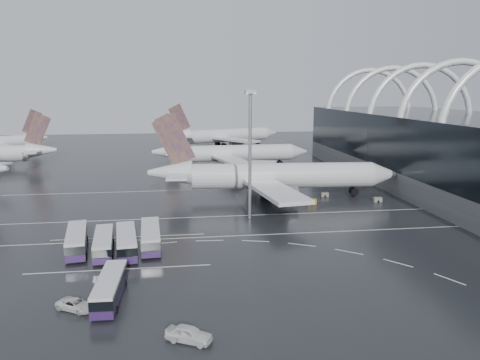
{
  "coord_description": "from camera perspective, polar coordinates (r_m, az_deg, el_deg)",
  "views": [
    {
      "loc": [
        -14.9,
        -85.37,
        27.09
      ],
      "look_at": [
        -0.75,
        16.63,
        7.0
      ],
      "focal_mm": 35.0,
      "sensor_mm": 36.0,
      "label": 1
    }
  ],
  "objects": [
    {
      "name": "bus_row_near_b",
      "position": [
        82.1,
        -16.3,
        -7.39
      ],
      "size": [
        4.25,
        13.28,
        3.21
      ],
      "rotation": [
        0.0,
        0.0,
        1.67
      ],
      "color": "#221440",
      "rests_on": "ground"
    },
    {
      "name": "gse_cart_belly_a",
      "position": [
        113.43,
        8.71,
        -2.6
      ],
      "size": [
        2.21,
        1.3,
        1.2
      ],
      "primitive_type": "cube",
      "color": "#AA7C16",
      "rests_on": "ground"
    },
    {
      "name": "bus_bay_line_south",
      "position": [
        75.02,
        -14.56,
        -10.5
      ],
      "size": [
        28.0,
        0.25,
        0.01
      ],
      "primitive_type": "cube",
      "color": "silver",
      "rests_on": "ground"
    },
    {
      "name": "airliner_gate_b",
      "position": [
        164.32,
        -1.39,
        3.24
      ],
      "size": [
        55.04,
        49.59,
        19.15
      ],
      "rotation": [
        0.0,
        0.0,
        0.03
      ],
      "color": "silver",
      "rests_on": "ground"
    },
    {
      "name": "airliner_main",
      "position": [
        118.32,
        3.7,
        0.45
      ],
      "size": [
        63.52,
        55.6,
        21.51
      ],
      "rotation": [
        0.0,
        0.0,
        -0.07
      ],
      "color": "silver",
      "rests_on": "ground"
    },
    {
      "name": "bus_row_far_b",
      "position": [
        64.7,
        -15.58,
        -12.49
      ],
      "size": [
        3.36,
        12.73,
        3.11
      ],
      "rotation": [
        0.0,
        0.0,
        1.54
      ],
      "color": "#221440",
      "rests_on": "ground"
    },
    {
      "name": "lane_marking_far",
      "position": [
        129.12,
        -1.09,
        -1.07
      ],
      "size": [
        120.0,
        0.25,
        0.01
      ],
      "primitive_type": "cube",
      "color": "silver",
      "rests_on": "ground"
    },
    {
      "name": "bus_row_near_a",
      "position": [
        84.68,
        -19.3,
        -6.92
      ],
      "size": [
        5.24,
        14.29,
        3.44
      ],
      "rotation": [
        0.0,
        0.0,
        1.72
      ],
      "color": "#221440",
      "rests_on": "ground"
    },
    {
      "name": "bus_bay_line_north",
      "position": [
        90.02,
        -13.42,
        -6.78
      ],
      "size": [
        28.0,
        0.25,
        0.01
      ],
      "primitive_type": "cube",
      "color": "silver",
      "rests_on": "ground"
    },
    {
      "name": "gse_cart_belly_d",
      "position": [
        119.01,
        16.41,
        -2.3
      ],
      "size": [
        2.02,
        1.2,
        1.1
      ],
      "primitive_type": "cube",
      "color": "slate",
      "rests_on": "ground"
    },
    {
      "name": "gse_cart_belly_b",
      "position": [
        121.76,
        10.27,
        -1.74
      ],
      "size": [
        1.95,
        1.15,
        1.06
      ],
      "primitive_type": "cube",
      "color": "slate",
      "rests_on": "ground"
    },
    {
      "name": "van_curve_a",
      "position": [
        63.62,
        -19.4,
        -14.13
      ],
      "size": [
        5.51,
        4.58,
        1.4
      ],
      "primitive_type": "imported",
      "rotation": [
        0.0,
        0.0,
        1.03
      ],
      "color": "silver",
      "rests_on": "ground"
    },
    {
      "name": "lane_marking_near",
      "position": [
        88.92,
        2.15,
        -6.7
      ],
      "size": [
        120.0,
        0.25,
        0.01
      ],
      "primitive_type": "cube",
      "color": "silver",
      "rests_on": "ground"
    },
    {
      "name": "gse_cart_belly_e",
      "position": [
        127.54,
        4.12,
        -1.01
      ],
      "size": [
        1.95,
        1.15,
        1.06
      ],
      "primitive_type": "cube",
      "color": "#AA7C16",
      "rests_on": "ground"
    },
    {
      "name": "bus_row_near_c",
      "position": [
        81.58,
        -13.68,
        -7.28
      ],
      "size": [
        4.77,
        14.19,
        3.43
      ],
      "rotation": [
        0.0,
        0.0,
        1.69
      ],
      "color": "#221440",
      "rests_on": "ground"
    },
    {
      "name": "van_curve_b",
      "position": [
        53.83,
        -6.25,
        -18.16
      ],
      "size": [
        5.63,
        4.26,
        1.79
      ],
      "primitive_type": "imported",
      "rotation": [
        0.0,
        0.0,
        1.1
      ],
      "color": "silver",
      "rests_on": "ground"
    },
    {
      "name": "floodlight_mast",
      "position": [
        96.75,
        1.23,
        5.0
      ],
      "size": [
        2.06,
        2.06,
        26.89
      ],
      "color": "gray",
      "rests_on": "ground"
    },
    {
      "name": "airliner_gate_c",
      "position": [
        222.61,
        -2.13,
        5.39
      ],
      "size": [
        56.31,
        51.37,
        20.82
      ],
      "rotation": [
        0.0,
        0.0,
        0.38
      ],
      "color": "silver",
      "rests_on": "ground"
    },
    {
      "name": "ground",
      "position": [
        90.8,
        1.93,
        -6.33
      ],
      "size": [
        420.0,
        420.0,
        0.0
      ],
      "primitive_type": "plane",
      "color": "black",
      "rests_on": "ground"
    },
    {
      "name": "bus_row_near_d",
      "position": [
        83.49,
        -10.85,
        -6.74
      ],
      "size": [
        3.95,
        14.08,
        3.43
      ],
      "rotation": [
        0.0,
        0.0,
        1.63
      ],
      "color": "#221440",
      "rests_on": "ground"
    },
    {
      "name": "lane_marking_mid",
      "position": [
        102.16,
        0.78,
        -4.34
      ],
      "size": [
        120.0,
        0.25,
        0.01
      ],
      "primitive_type": "cube",
      "color": "silver",
      "rests_on": "ground"
    }
  ]
}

